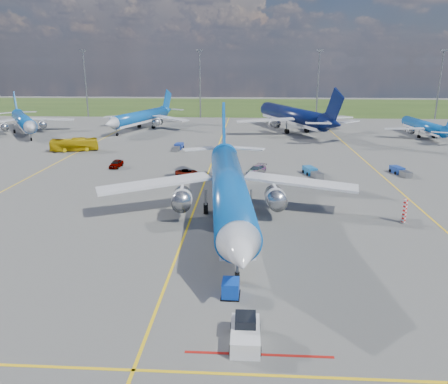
# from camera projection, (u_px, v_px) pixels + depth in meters

# --- Properties ---
(ground) EXTENTS (400.00, 400.00, 0.00)m
(ground) POSITION_uv_depth(u_px,v_px,m) (181.00, 244.00, 46.85)
(ground) COLOR #555552
(ground) RESTS_ON ground
(grass_strip) EXTENTS (400.00, 80.00, 0.01)m
(grass_strip) POSITION_uv_depth(u_px,v_px,m) (233.00, 106.00, 190.27)
(grass_strip) COLOR #2D4719
(grass_strip) RESTS_ON ground
(taxiway_lines) EXTENTS (60.25, 160.00, 0.02)m
(taxiway_lines) POSITION_uv_depth(u_px,v_px,m) (207.00, 178.00, 73.32)
(taxiway_lines) COLOR yellow
(taxiway_lines) RESTS_ON ground
(floodlight_masts) EXTENTS (202.20, 0.50, 22.70)m
(floodlight_masts) POSITION_uv_depth(u_px,v_px,m) (259.00, 81.00, 147.86)
(floodlight_masts) COLOR slate
(floodlight_masts) RESTS_ON ground
(warning_post) EXTENTS (0.50, 0.50, 3.00)m
(warning_post) POSITION_uv_depth(u_px,v_px,m) (405.00, 211.00, 52.62)
(warning_post) COLOR red
(warning_post) RESTS_ON ground
(bg_jet_nw) EXTENTS (45.51, 48.11, 10.05)m
(bg_jet_nw) POSITION_uv_depth(u_px,v_px,m) (25.00, 134.00, 118.10)
(bg_jet_nw) COLOR #0B50A7
(bg_jet_nw) RESTS_ON ground
(bg_jet_nnw) EXTENTS (38.86, 45.00, 10.03)m
(bg_jet_nnw) POSITION_uv_depth(u_px,v_px,m) (142.00, 129.00, 126.00)
(bg_jet_nnw) COLOR #0B50A7
(bg_jet_nnw) RESTS_ON ground
(bg_jet_n) EXTENTS (52.22, 58.71, 12.70)m
(bg_jet_n) POSITION_uv_depth(u_px,v_px,m) (291.00, 131.00, 122.32)
(bg_jet_n) COLOR #07103B
(bg_jet_n) RESTS_ON ground
(bg_jet_ne) EXTENTS (25.41, 32.02, 7.93)m
(bg_jet_ne) POSITION_uv_depth(u_px,v_px,m) (422.00, 137.00, 113.58)
(bg_jet_ne) COLOR #0B50A7
(bg_jet_ne) RESTS_ON ground
(main_airliner) EXTENTS (39.72, 49.76, 12.23)m
(main_airliner) POSITION_uv_depth(u_px,v_px,m) (229.00, 221.00, 53.64)
(main_airliner) COLOR #0B50A7
(main_airliner) RESTS_ON ground
(pushback_tug) EXTENTS (2.02, 5.38, 1.82)m
(pushback_tug) POSITION_uv_depth(u_px,v_px,m) (245.00, 333.00, 30.29)
(pushback_tug) COLOR silver
(pushback_tug) RESTS_ON ground
(uld_container) EXTENTS (1.45, 1.79, 1.40)m
(uld_container) POSITION_uv_depth(u_px,v_px,m) (231.00, 288.00, 36.33)
(uld_container) COLOR #0C3AB2
(uld_container) RESTS_ON ground
(apron_bus) EXTENTS (10.38, 5.15, 2.82)m
(apron_bus) POSITION_uv_depth(u_px,v_px,m) (74.00, 145.00, 95.06)
(apron_bus) COLOR gold
(apron_bus) RESTS_ON ground
(service_car_a) EXTENTS (1.95, 4.33, 1.45)m
(service_car_a) POSITION_uv_depth(u_px,v_px,m) (116.00, 164.00, 80.41)
(service_car_a) COLOR #999999
(service_car_a) RESTS_ON ground
(service_car_b) EXTENTS (4.44, 2.78, 1.14)m
(service_car_b) POSITION_uv_depth(u_px,v_px,m) (187.00, 173.00, 74.64)
(service_car_b) COLOR #999999
(service_car_b) RESTS_ON ground
(service_car_c) EXTENTS (4.10, 5.52, 1.49)m
(service_car_c) POSITION_uv_depth(u_px,v_px,m) (256.00, 170.00, 75.70)
(service_car_c) COLOR #999999
(service_car_c) RESTS_ON ground
(baggage_tug_w) EXTENTS (3.08, 5.79, 1.26)m
(baggage_tug_w) POSITION_uv_depth(u_px,v_px,m) (312.00, 172.00, 74.84)
(baggage_tug_w) COLOR #1A62A1
(baggage_tug_w) RESTS_ON ground
(baggage_tug_c) EXTENTS (1.90, 5.62, 1.24)m
(baggage_tug_c) POSITION_uv_depth(u_px,v_px,m) (178.00, 147.00, 96.76)
(baggage_tug_c) COLOR #193699
(baggage_tug_c) RESTS_ON ground
(baggage_tug_e) EXTENTS (2.56, 5.40, 1.17)m
(baggage_tug_e) POSITION_uv_depth(u_px,v_px,m) (400.00, 171.00, 75.53)
(baggage_tug_e) COLOR navy
(baggage_tug_e) RESTS_ON ground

